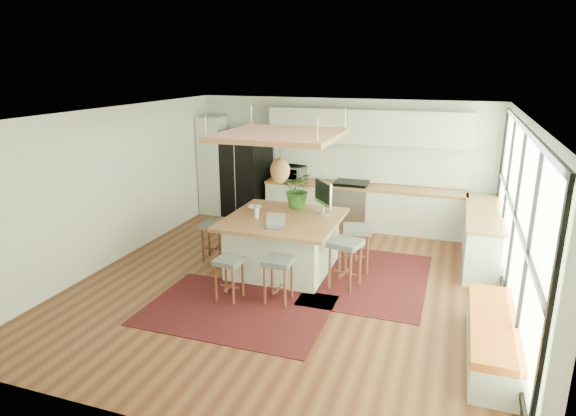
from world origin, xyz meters
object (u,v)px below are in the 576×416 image
at_px(stool_near_left, 229,277).
at_px(microwave, 291,171).
at_px(monitor, 323,198).
at_px(island_plant, 299,193).
at_px(island, 283,244).
at_px(stool_right_front, 345,266).
at_px(stool_near_right, 278,280).
at_px(stool_right_back, 356,250).
at_px(stool_left_side, 214,241).
at_px(laptop, 275,220).
at_px(fridge, 246,177).

bearing_deg(stool_near_left, microwave, 95.47).
xyz_separation_m(monitor, microwave, (-1.32, 2.23, -0.07)).
bearing_deg(island_plant, island, -94.41).
distance_m(stool_near_left, stool_right_front, 1.81).
bearing_deg(microwave, monitor, -50.40).
relative_size(stool_near_right, stool_right_back, 0.88).
xyz_separation_m(stool_near_left, stool_left_side, (-0.92, 1.31, 0.00)).
xyz_separation_m(stool_near_right, stool_left_side, (-1.65, 1.16, 0.00)).
height_order(stool_right_front, laptop, laptop).
xyz_separation_m(stool_near_right, monitor, (0.22, 1.64, 0.83)).
relative_size(island, microwave, 3.18).
height_order(fridge, stool_right_back, fridge).
relative_size(stool_near_right, monitor, 1.10).
bearing_deg(laptop, stool_near_right, -75.20).
xyz_separation_m(island, stool_left_side, (-1.31, -0.01, -0.11)).
bearing_deg(stool_left_side, laptop, -21.73).
bearing_deg(stool_near_right, microwave, 105.98).
bearing_deg(stool_left_side, stool_right_back, 8.74).
relative_size(stool_right_front, laptop, 2.43).
bearing_deg(stool_right_back, microwave, 130.00).
bearing_deg(stool_near_right, island, 106.13).
height_order(stool_right_back, monitor, monitor).
xyz_separation_m(stool_right_back, microwave, (-1.95, 2.33, 0.77)).
bearing_deg(stool_left_side, fridge, 101.62).
distance_m(stool_near_left, laptop, 1.12).
xyz_separation_m(laptop, microwave, (-0.82, 3.25, 0.07)).
height_order(stool_left_side, monitor, monitor).
xyz_separation_m(island, island_plant, (0.05, 0.67, 0.73)).
xyz_separation_m(stool_near_left, microwave, (-0.39, 4.02, 0.77)).
distance_m(stool_right_front, microwave, 3.69).
bearing_deg(stool_right_back, monitor, 171.41).
distance_m(laptop, microwave, 3.35).
bearing_deg(fridge, laptop, -46.50).
distance_m(stool_near_right, island_plant, 2.04).
bearing_deg(microwave, stool_near_right, -65.12).
distance_m(stool_left_side, microwave, 2.87).
bearing_deg(island, stool_right_back, 17.54).
bearing_deg(stool_right_back, stool_left_side, -171.26).
bearing_deg(stool_left_side, island, 0.39).
distance_m(stool_near_right, stool_left_side, 2.01).
xyz_separation_m(stool_near_left, island_plant, (0.44, 1.98, 0.84)).
distance_m(island, stool_near_left, 1.38).
distance_m(monitor, microwave, 2.60).
height_order(stool_near_left, stool_right_back, stool_right_back).
xyz_separation_m(stool_near_left, stool_near_right, (0.72, 0.15, 0.00)).
height_order(stool_near_left, stool_near_right, stool_near_right).
distance_m(fridge, stool_near_right, 4.47).
height_order(fridge, stool_right_front, fridge).
bearing_deg(monitor, island_plant, -151.39).
height_order(laptop, monitor, monitor).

